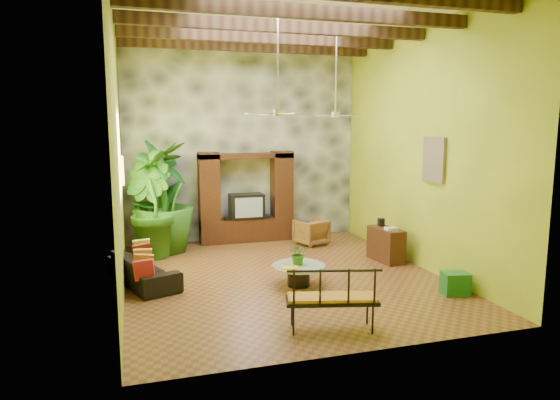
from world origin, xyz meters
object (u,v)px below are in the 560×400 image
object	(u,v)px
ceiling_fan_back	(336,105)
coffee_table	(299,272)
wicker_armchair	(311,232)
iron_bench	(334,296)
sofa	(143,269)
side_console	(386,245)
ceiling_fan_front	(278,101)
tall_plant_c	(163,197)
tall_plant_a	(162,195)
tall_plant_b	(149,208)
entertainment_center	(246,204)
green_bin	(455,283)

from	to	relation	value
ceiling_fan_back	coffee_table	xyz separation A→B (m)	(-1.47, -1.85, -3.15)
wicker_armchair	iron_bench	size ratio (longest dim) A/B	0.50
sofa	side_console	bearing A→B (deg)	-108.80
coffee_table	ceiling_fan_front	bearing A→B (deg)	142.88
tall_plant_c	iron_bench	size ratio (longest dim) A/B	1.84
iron_bench	tall_plant_a	bearing A→B (deg)	124.37
tall_plant_b	wicker_armchair	bearing A→B (deg)	-0.00
ceiling_fan_back	tall_plant_b	xyz separation A→B (m)	(-4.03, 1.09, -2.29)
entertainment_center	coffee_table	distance (m)	3.85
wicker_armchair	side_console	world-z (taller)	side_console
tall_plant_b	ceiling_fan_front	bearing A→B (deg)	-50.25
tall_plant_b	tall_plant_a	bearing A→B (deg)	60.96
ceiling_fan_front	entertainment_center	bearing A→B (deg)	86.76
entertainment_center	tall_plant_b	bearing A→B (deg)	-160.75
wicker_armchair	sofa	bearing A→B (deg)	6.47
ceiling_fan_back	iron_bench	world-z (taller)	ceiling_fan_back
ceiling_fan_front	side_console	distance (m)	4.16
tall_plant_c	side_console	distance (m)	5.22
ceiling_fan_back	tall_plant_c	world-z (taller)	ceiling_fan_back
tall_plant_a	iron_bench	xyz separation A→B (m)	(2.05, -5.64, -0.77)
ceiling_fan_front	green_bin	size ratio (longest dim) A/B	4.12
tall_plant_c	ceiling_fan_back	bearing A→B (deg)	-21.70
ceiling_fan_front	sofa	bearing A→B (deg)	163.91
ceiling_fan_front	coffee_table	bearing A→B (deg)	-37.12
coffee_table	tall_plant_c	bearing A→B (deg)	123.83
green_bin	tall_plant_c	bearing A→B (deg)	136.13
ceiling_fan_back	iron_bench	xyz separation A→B (m)	(-1.66, -3.97, -2.85)
entertainment_center	tall_plant_b	world-z (taller)	entertainment_center
ceiling_fan_front	tall_plant_c	size ratio (longest dim) A/B	0.72
sofa	tall_plant_b	xyz separation A→B (m)	(0.22, 1.98, 0.84)
coffee_table	iron_bench	distance (m)	2.15
iron_bench	green_bin	world-z (taller)	iron_bench
ceiling_fan_back	coffee_table	world-z (taller)	ceiling_fan_back
wicker_armchair	coffee_table	distance (m)	3.22
tall_plant_c	green_bin	xyz separation A→B (m)	(4.75, -4.56, -1.10)
tall_plant_a	ceiling_fan_back	bearing A→B (deg)	-24.23
coffee_table	tall_plant_a	bearing A→B (deg)	122.47
ceiling_fan_back	coffee_table	size ratio (longest dim) A/B	1.86
tall_plant_b	side_console	distance (m)	5.35
tall_plant_a	green_bin	world-z (taller)	tall_plant_a
ceiling_fan_back	side_console	bearing A→B (deg)	-40.62
green_bin	coffee_table	bearing A→B (deg)	153.77
coffee_table	entertainment_center	bearing A→B (deg)	91.95
sofa	tall_plant_a	distance (m)	2.82
tall_plant_a	coffee_table	xyz separation A→B (m)	(2.24, -3.52, -1.06)
ceiling_fan_front	sofa	size ratio (longest dim) A/B	0.98
ceiling_fan_front	tall_plant_c	distance (m)	4.18
coffee_table	iron_bench	world-z (taller)	iron_bench
ceiling_fan_back	tall_plant_b	size ratio (longest dim) A/B	0.83
sofa	wicker_armchair	world-z (taller)	wicker_armchair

